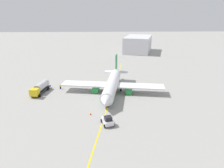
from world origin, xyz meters
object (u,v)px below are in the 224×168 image
Objects in this scene: pushback_tug at (108,121)px; safety_cone_nose at (91,114)px; refueling_worker at (60,87)px; fuel_tanker at (40,88)px; airplane at (112,85)px.

pushback_tug is 6.42m from safety_cone_nose.
fuel_tanker is at bearing -58.48° from refueling_worker.
airplane is 57.31× the size of safety_cone_nose.
fuel_tanker is 22.51m from safety_cone_nose.
pushback_tug is at bearing 40.20° from safety_cone_nose.
refueling_worker is 3.04× the size of safety_cone_nose.
airplane is at bearing 77.15° from refueling_worker.
safety_cone_nose is (18.69, 10.96, -0.54)m from refueling_worker.
airplane is at bearing 174.91° from pushback_tug.
refueling_worker is at bearing -147.38° from pushback_tug.
fuel_tanker is at bearing -133.08° from safety_cone_nose.
pushback_tug is at bearing -5.09° from airplane.
refueling_worker is at bearing -149.61° from safety_cone_nose.
airplane is 18.84× the size of refueling_worker.
safety_cone_nose is (15.35, 16.41, -1.44)m from fuel_tanker.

